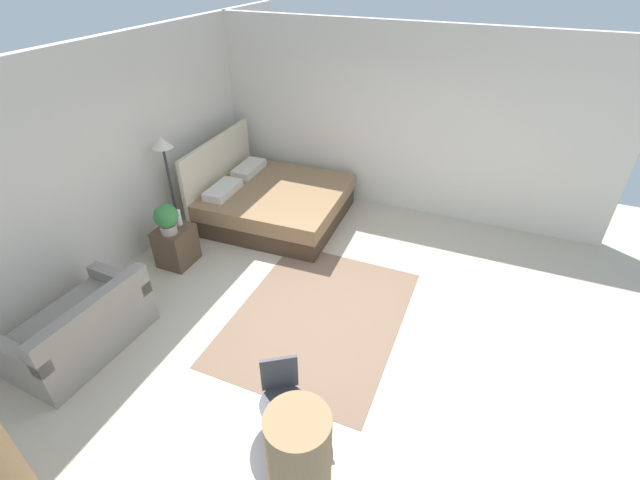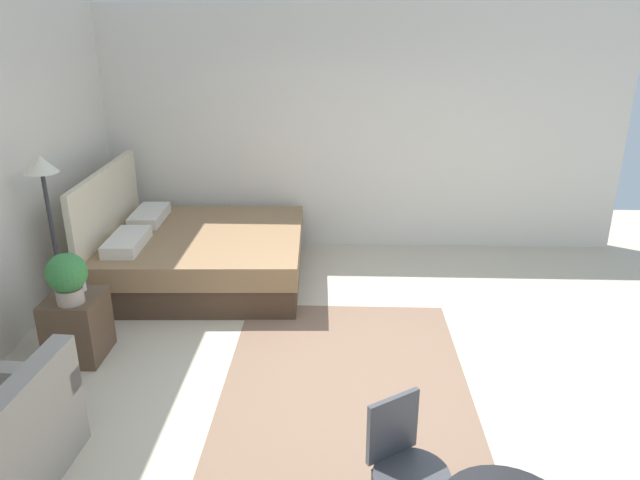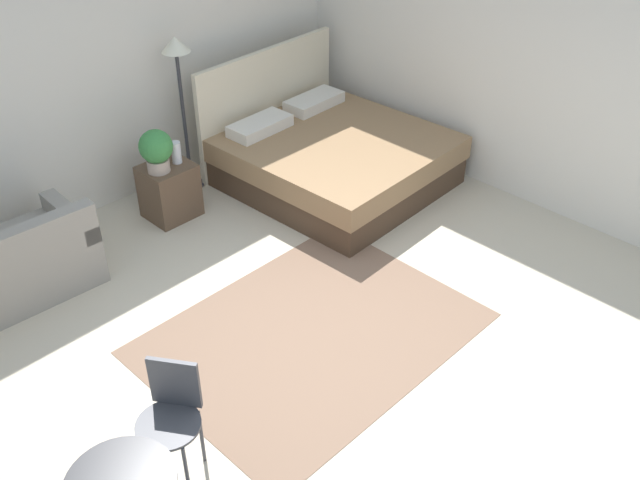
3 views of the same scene
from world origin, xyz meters
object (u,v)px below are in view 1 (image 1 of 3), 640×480
nightstand (176,246)px  balcony_table (293,470)px  couch (82,329)px  vase (178,218)px  bed (273,201)px  potted_plant (166,218)px  cafe_chair_near_window (281,392)px  floor_lamp (165,160)px

nightstand → balcony_table: bearing=-128.8°
couch → nightstand: couch is taller
nightstand → vase: size_ratio=2.55×
bed → potted_plant: bearing=159.7°
couch → cafe_chair_near_window: 2.45m
cafe_chair_near_window → potted_plant: bearing=56.3°
floor_lamp → nightstand: bearing=-145.5°
balcony_table → couch: bearing=77.4°
nightstand → cafe_chair_near_window: bearing=-124.9°
potted_plant → balcony_table: bearing=-127.9°
vase → potted_plant: bearing=-176.1°
bed → balcony_table: (-3.90, -2.22, 0.21)m
nightstand → vase: bearing=-8.7°
nightstand → bed: bearing=-22.5°
balcony_table → potted_plant: bearing=52.1°
couch → potted_plant: (1.59, 0.04, 0.50)m
nightstand → cafe_chair_near_window: 3.06m
couch → floor_lamp: (2.17, 0.40, 1.01)m
nightstand → balcony_table: 3.70m
potted_plant → cafe_chair_near_window: bearing=-123.7°
vase → cafe_chair_near_window: bearing=-126.9°
nightstand → vase: 0.40m
bed → nightstand: bearing=157.5°
bed → nightstand: size_ratio=3.87×
nightstand → balcony_table: balcony_table is taller
couch → nightstand: size_ratio=2.63×
couch → potted_plant: 1.66m
potted_plant → vase: potted_plant is taller
bed → floor_lamp: floor_lamp is taller
cafe_chair_near_window → floor_lamp: bearing=51.8°
vase → floor_lamp: bearing=43.9°
nightstand → floor_lamp: (0.49, 0.34, 1.00)m
vase → couch: bearing=-178.4°
bed → floor_lamp: 1.77m
nightstand → vase: (0.12, -0.02, 0.38)m
bed → floor_lamp: bearing=137.8°
bed → cafe_chair_near_window: bed is taller
cafe_chair_near_window → couch: bearing=88.6°
nightstand → floor_lamp: 1.17m
bed → balcony_table: bed is taller
nightstand → floor_lamp: size_ratio=0.34×
potted_plant → cafe_chair_near_window: 2.98m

